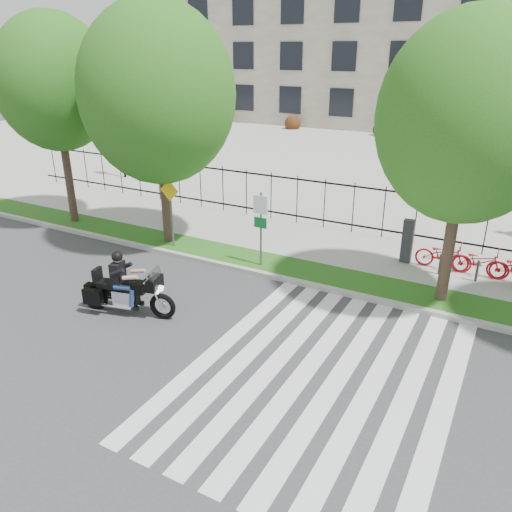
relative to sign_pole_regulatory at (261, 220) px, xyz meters
The scene contains 15 objects.
ground 4.96m from the sign_pole_regulatory, 99.81° to the right, with size 120.00×120.00×0.00m, color #37373A.
curb 1.90m from the sign_pole_regulatory, 148.83° to the right, with size 60.00×0.20×0.15m, color #A4A39A.
grass_verge 1.88m from the sign_pole_regulatory, 154.88° to the left, with size 60.00×1.50×0.15m, color #205314.
sidewalk 3.41m from the sign_pole_regulatory, 105.41° to the left, with size 60.00×3.50×0.15m, color #AAA89F.
plaza 20.51m from the sign_pole_regulatory, 92.22° to the left, with size 80.00×34.00×0.10m, color #AAA89F.
crosswalk_stripes 6.34m from the sign_pole_regulatory, 48.62° to the right, with size 5.70×8.00×0.01m, color silver, non-canonical shape.
iron_fence 4.73m from the sign_pole_regulatory, 99.72° to the left, with size 30.00×0.06×2.00m, color black, non-canonical shape.
office_building 41.18m from the sign_pole_regulatory, 91.12° to the left, with size 60.00×21.90×20.15m.
lamp_post_left 14.86m from the sign_pole_regulatory, 149.88° to the left, with size 1.06×0.70×4.25m.
street_tree_0 9.96m from the sign_pole_regulatory, behind, with size 4.49×4.49×8.11m.
street_tree_1 5.60m from the sign_pole_regulatory, behind, with size 5.32×5.32×8.36m.
street_tree_2 6.73m from the sign_pole_regulatory, ahead, with size 4.67×4.67×7.76m.
sign_pole_regulatory is the anchor object (origin of this frame).
sign_pole_warning 3.65m from the sign_pole_regulatory, behind, with size 0.78×0.09×2.49m.
motorcycle_rider 4.92m from the sign_pole_regulatory, 111.95° to the right, with size 2.84×1.18×2.22m.
Camera 1 is at (8.07, -8.94, 6.84)m, focal length 35.00 mm.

